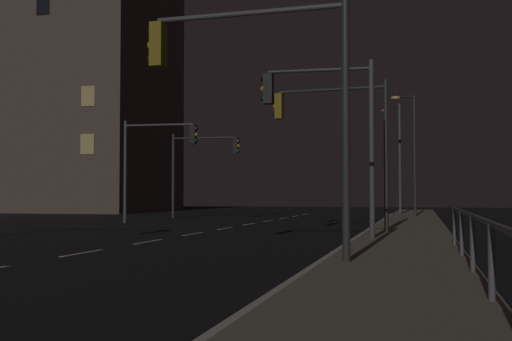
# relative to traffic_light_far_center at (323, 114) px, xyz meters

# --- Properties ---
(ground_plane) EXTENTS (112.00, 112.00, 0.00)m
(ground_plane) POSITION_rel_traffic_light_far_center_xyz_m (-5.19, -0.77, -3.92)
(ground_plane) COLOR black
(ground_plane) RESTS_ON ground
(sidewalk_right) EXTENTS (2.87, 77.00, 0.14)m
(sidewalk_right) POSITION_rel_traffic_light_far_center_xyz_m (2.46, -0.77, -3.85)
(sidewalk_right) COLOR gray
(sidewalk_right) RESTS_ON ground
(lane_markings_center) EXTENTS (0.14, 50.00, 0.01)m
(lane_markings_center) POSITION_rel_traffic_light_far_center_xyz_m (-5.19, 2.73, -3.92)
(lane_markings_center) COLOR silver
(lane_markings_center) RESTS_ON ground
(lane_edge_line) EXTENTS (0.14, 53.00, 0.01)m
(lane_edge_line) POSITION_rel_traffic_light_far_center_xyz_m (0.77, 4.23, -3.92)
(lane_edge_line) COLOR silver
(lane_edge_line) RESTS_ON ground
(traffic_light_far_center) EXTENTS (3.52, 0.37, 5.40)m
(traffic_light_far_center) POSITION_rel_traffic_light_far_center_xyz_m (0.00, 0.00, 0.00)
(traffic_light_far_center) COLOR #4C4C51
(traffic_light_far_center) RESTS_ON sidewalk_right
(traffic_light_far_left) EXTENTS (4.31, 0.64, 5.42)m
(traffic_light_far_left) POSITION_rel_traffic_light_far_center_xyz_m (-0.12, 3.88, 0.06)
(traffic_light_far_left) COLOR #2D3033
(traffic_light_far_left) RESTS_ON sidewalk_right
(traffic_light_mid_left) EXTENTS (3.93, 0.42, 5.21)m
(traffic_light_mid_left) POSITION_rel_traffic_light_far_center_xyz_m (-9.99, 10.56, -0.25)
(traffic_light_mid_left) COLOR #4C4C51
(traffic_light_mid_left) RESTS_ON ground
(traffic_light_near_left) EXTENTS (4.37, 0.43, 5.31)m
(traffic_light_near_left) POSITION_rel_traffic_light_far_center_xyz_m (-0.40, -6.94, -0.02)
(traffic_light_near_left) COLOR #2D3033
(traffic_light_near_left) RESTS_ON sidewalk_right
(traffic_light_overhead_east) EXTENTS (4.34, 0.41, 5.18)m
(traffic_light_overhead_east) POSITION_rel_traffic_light_far_center_xyz_m (-10.10, 17.91, -0.25)
(traffic_light_overhead_east) COLOR #38383D
(traffic_light_overhead_east) RESTS_ON ground
(street_lamp_corner) EXTENTS (1.44, 1.16, 7.33)m
(street_lamp_corner) POSITION_rel_traffic_light_far_center_xyz_m (2.36, 20.28, 0.59)
(street_lamp_corner) COLOR #2D3033
(street_lamp_corner) RESTS_ON sidewalk_right
(street_lamp_far_end) EXTENTS (1.37, 1.77, 7.48)m
(street_lamp_far_end) POSITION_rel_traffic_light_far_center_xyz_m (1.36, 25.31, 0.71)
(street_lamp_far_end) COLOR #4C4C51
(street_lamp_far_end) RESTS_ON sidewalk_right
(barrier_fence) EXTENTS (0.09, 18.21, 0.98)m
(barrier_fence) POSITION_rel_traffic_light_far_center_xyz_m (3.74, -11.21, -3.05)
(barrier_fence) COLOR #59595E
(barrier_fence) RESTS_ON sidewalk_right
(building_distant) EXTENTS (19.37, 13.22, 31.97)m
(building_distant) POSITION_rel_traffic_light_far_center_xyz_m (-28.10, 30.04, 12.06)
(building_distant) COLOR brown
(building_distant) RESTS_ON ground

